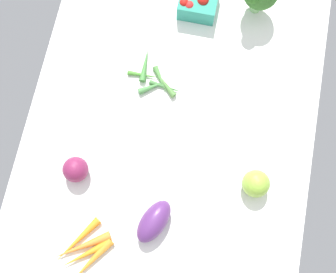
{
  "coord_description": "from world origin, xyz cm",
  "views": [
    {
      "loc": [
        -24.33,
        -4.87,
        107.45
      ],
      "look_at": [
        0.0,
        0.0,
        4.0
      ],
      "focal_mm": 43.88,
      "sensor_mm": 36.0,
      "label": 1
    }
  ],
  "objects_px": {
    "eggplant": "(154,221)",
    "heirloom_tomato_green": "(256,184)",
    "berry_basket": "(198,2)",
    "okra_pile": "(155,79)",
    "carrot_bunch": "(84,251)",
    "red_onion_near_basket": "(76,170)"
  },
  "relations": [
    {
      "from": "eggplant",
      "to": "heirloom_tomato_green",
      "type": "bearing_deg",
      "value": 144.5
    },
    {
      "from": "eggplant",
      "to": "heirloom_tomato_green",
      "type": "relative_size",
      "value": 1.67
    },
    {
      "from": "okra_pile",
      "to": "berry_basket",
      "type": "xyz_separation_m",
      "value": [
        0.24,
        -0.07,
        0.02
      ]
    },
    {
      "from": "eggplant",
      "to": "heirloom_tomato_green",
      "type": "height_order",
      "value": "heirloom_tomato_green"
    },
    {
      "from": "heirloom_tomato_green",
      "to": "red_onion_near_basket",
      "type": "bearing_deg",
      "value": 96.8
    },
    {
      "from": "okra_pile",
      "to": "berry_basket",
      "type": "relative_size",
      "value": 1.55
    },
    {
      "from": "red_onion_near_basket",
      "to": "berry_basket",
      "type": "xyz_separation_m",
      "value": [
        0.53,
        -0.22,
        -0.0
      ]
    },
    {
      "from": "eggplant",
      "to": "carrot_bunch",
      "type": "bearing_deg",
      "value": -33.34
    },
    {
      "from": "carrot_bunch",
      "to": "okra_pile",
      "type": "distance_m",
      "value": 0.48
    },
    {
      "from": "carrot_bunch",
      "to": "okra_pile",
      "type": "xyz_separation_m",
      "value": [
        0.48,
        -0.08,
        -0.0
      ]
    },
    {
      "from": "heirloom_tomato_green",
      "to": "okra_pile",
      "type": "xyz_separation_m",
      "value": [
        0.23,
        0.31,
        -0.03
      ]
    },
    {
      "from": "heirloom_tomato_green",
      "to": "carrot_bunch",
      "type": "bearing_deg",
      "value": 122.16
    },
    {
      "from": "heirloom_tomato_green",
      "to": "eggplant",
      "type": "bearing_deg",
      "value": 121.28
    },
    {
      "from": "okra_pile",
      "to": "heirloom_tomato_green",
      "type": "bearing_deg",
      "value": -127.32
    },
    {
      "from": "heirloom_tomato_green",
      "to": "berry_basket",
      "type": "distance_m",
      "value": 0.53
    },
    {
      "from": "okra_pile",
      "to": "red_onion_near_basket",
      "type": "bearing_deg",
      "value": 153.4
    },
    {
      "from": "okra_pile",
      "to": "berry_basket",
      "type": "height_order",
      "value": "berry_basket"
    },
    {
      "from": "berry_basket",
      "to": "eggplant",
      "type": "bearing_deg",
      "value": -179.84
    },
    {
      "from": "eggplant",
      "to": "heirloom_tomato_green",
      "type": "xyz_separation_m",
      "value": [
        0.14,
        -0.23,
        0.0
      ]
    },
    {
      "from": "eggplant",
      "to": "carrot_bunch",
      "type": "xyz_separation_m",
      "value": [
        -0.1,
        0.15,
        -0.02
      ]
    },
    {
      "from": "heirloom_tomato_green",
      "to": "red_onion_near_basket",
      "type": "xyz_separation_m",
      "value": [
        -0.05,
        0.45,
        -0.0
      ]
    },
    {
      "from": "eggplant",
      "to": "red_onion_near_basket",
      "type": "height_order",
      "value": "red_onion_near_basket"
    }
  ]
}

